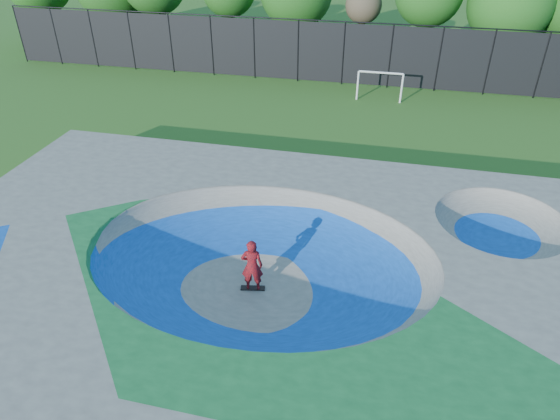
{
  "coord_description": "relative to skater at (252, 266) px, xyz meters",
  "views": [
    {
      "loc": [
        3.35,
        -11.84,
        10.76
      ],
      "look_at": [
        -0.08,
        3.0,
        1.1
      ],
      "focal_mm": 32.0,
      "sensor_mm": 36.0,
      "label": 1
    }
  ],
  "objects": [
    {
      "name": "soccer_goal",
      "position": [
        2.85,
        18.41,
        0.31
      ],
      "size": [
        2.76,
        0.12,
        1.82
      ],
      "color": "silver",
      "rests_on": "ground"
    },
    {
      "name": "fence",
      "position": [
        0.25,
        21.13,
        1.15
      ],
      "size": [
        48.09,
        0.09,
        4.04
      ],
      "color": "black",
      "rests_on": "ground"
    },
    {
      "name": "skater",
      "position": [
        0.0,
        0.0,
        0.0
      ],
      "size": [
        0.76,
        0.57,
        1.89
      ],
      "primitive_type": "imported",
      "rotation": [
        0.0,
        0.0,
        3.33
      ],
      "color": "red",
      "rests_on": "ground"
    },
    {
      "name": "ground",
      "position": [
        0.25,
        0.13,
        -0.95
      ],
      "size": [
        120.0,
        120.0,
        0.0
      ],
      "primitive_type": "plane",
      "color": "#2A5618",
      "rests_on": "ground"
    },
    {
      "name": "skateboard",
      "position": [
        0.0,
        0.0,
        -0.92
      ],
      "size": [
        0.81,
        0.37,
        0.05
      ],
      "primitive_type": "cube",
      "rotation": [
        0.0,
        0.0,
        0.2
      ],
      "color": "black",
      "rests_on": "ground"
    },
    {
      "name": "skate_deck",
      "position": [
        0.25,
        0.13,
        -0.2
      ],
      "size": [
        22.0,
        14.0,
        1.5
      ],
      "primitive_type": "cube",
      "color": "gray",
      "rests_on": "ground"
    }
  ]
}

